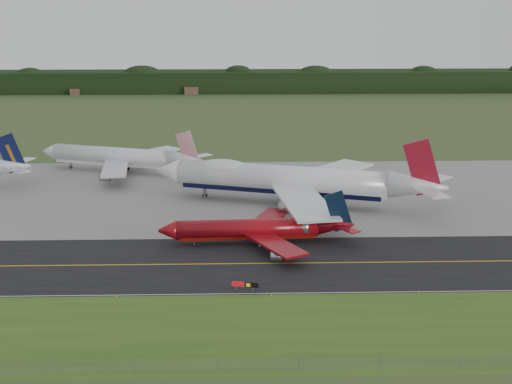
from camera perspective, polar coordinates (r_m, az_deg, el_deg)
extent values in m
plane|color=#324B23|center=(151.49, -0.39, -5.20)|extent=(600.00, 600.00, 0.00)
cube|color=#325719|center=(119.34, -0.02, -11.09)|extent=(400.00, 30.00, 0.01)
cube|color=black|center=(147.75, -0.35, -5.74)|extent=(400.00, 32.00, 0.02)
cube|color=gray|center=(200.06, -0.70, -0.09)|extent=(400.00, 78.00, 0.01)
cube|color=gold|center=(147.74, -0.35, -5.74)|extent=(400.00, 0.40, 0.00)
cube|color=silver|center=(133.39, -0.20, -8.12)|extent=(400.00, 0.25, 0.00)
plane|color=slate|center=(107.32, 0.18, -13.65)|extent=(320.00, 0.00, 320.00)
cylinder|color=slate|center=(107.32, 0.18, -13.65)|extent=(0.10, 0.10, 2.20)
cube|color=black|center=(419.54, -1.20, 8.84)|extent=(700.00, 24.00, 12.00)
cylinder|color=silver|center=(188.08, 1.98, 1.08)|extent=(55.76, 23.67, 7.14)
cube|color=black|center=(188.66, 1.98, 0.40)|extent=(52.55, 21.12, 2.50)
cone|color=silver|center=(197.81, -6.95, 1.69)|extent=(8.84, 8.92, 7.14)
cone|color=silver|center=(183.02, 12.84, 0.47)|extent=(16.29, 11.26, 7.14)
ellipsoid|color=silver|center=(191.87, -2.58, 1.97)|extent=(15.71, 10.15, 4.55)
cube|color=silver|center=(171.34, 3.87, -0.80)|extent=(14.24, 32.87, 0.61)
cube|color=silver|center=(201.55, 5.77, 1.61)|extent=(28.96, 30.32, 0.61)
cube|color=#AD1327|center=(181.84, 13.18, 1.93)|extent=(9.96, 3.62, 14.79)
cylinder|color=gray|center=(173.45, 2.49, -1.25)|extent=(4.62, 4.03, 3.00)
cylinder|color=gray|center=(202.14, 4.49, 1.12)|extent=(4.62, 4.03, 3.00)
cylinder|color=gray|center=(159.21, 3.59, -2.79)|extent=(4.62, 4.03, 3.00)
cylinder|color=gray|center=(214.29, 6.92, 1.87)|extent=(4.62, 4.03, 3.00)
cylinder|color=black|center=(195.72, -4.11, -0.28)|extent=(1.40, 0.94, 1.28)
cylinder|color=slate|center=(184.57, 3.03, -0.66)|extent=(1.25, 1.25, 4.77)
cylinder|color=black|center=(185.06, 3.02, -1.18)|extent=(1.42, 1.00, 1.28)
cylinder|color=slate|center=(191.96, 3.56, -0.04)|extent=(1.25, 1.25, 4.77)
cylinder|color=black|center=(192.42, 3.55, -0.54)|extent=(1.42, 1.00, 1.28)
cylinder|color=maroon|center=(158.48, -0.71, -2.94)|extent=(31.62, 5.88, 4.26)
cube|color=maroon|center=(158.92, -0.71, -3.41)|extent=(30.00, 4.74, 1.49)
cone|color=maroon|center=(158.35, -7.12, -3.08)|extent=(4.15, 4.45, 4.26)
cone|color=maroon|center=(160.87, 6.38, -2.64)|extent=(8.51, 4.68, 4.26)
cube|color=maroon|center=(150.91, 1.57, -4.19)|extent=(13.23, 18.13, 0.48)
cube|color=maroon|center=(167.44, 0.93, -2.20)|extent=(11.83, 18.36, 0.48)
cube|color=black|center=(160.03, 6.62, -1.54)|extent=(6.73, 0.69, 9.68)
cylinder|color=gray|center=(147.36, 1.62, -5.16)|extent=(2.41, 1.91, 1.79)
cylinder|color=gray|center=(171.74, 0.69, -2.15)|extent=(2.41, 1.91, 1.79)
cylinder|color=black|center=(159.17, -5.01, -4.09)|extent=(0.78, 0.38, 0.77)
cylinder|color=slate|center=(157.22, 0.27, -4.00)|extent=(0.63, 0.63, 2.19)
cylinder|color=black|center=(157.45, 0.27, -4.25)|extent=(0.78, 0.42, 0.77)
cylinder|color=slate|center=(161.63, 0.13, -3.46)|extent=(0.63, 0.63, 2.19)
cylinder|color=black|center=(161.86, 0.13, -3.70)|extent=(0.78, 0.42, 0.77)
cone|color=silver|center=(217.69, -19.11, 1.94)|extent=(12.45, 7.87, 5.90)
cube|color=#0C1137|center=(216.80, -19.03, 2.95)|extent=(8.21, 1.93, 11.90)
cylinder|color=silver|center=(228.17, -11.44, 2.85)|extent=(39.24, 17.71, 5.49)
cube|color=white|center=(228.55, -11.42, 2.42)|extent=(36.93, 15.78, 1.92)
cone|color=silver|center=(239.36, -16.15, 3.13)|extent=(6.42, 6.77, 5.49)
cone|color=silver|center=(217.54, -5.62, 2.60)|extent=(11.63, 8.51, 5.49)
cube|color=silver|center=(215.45, -11.21, 1.88)|extent=(9.68, 23.31, 0.49)
cube|color=silver|center=(235.15, -8.65, 3.11)|extent=(20.75, 21.35, 0.49)
cube|color=#AA0C2A|center=(216.56, -5.50, 3.51)|extent=(7.32, 2.81, 10.92)
cylinder|color=gray|center=(211.33, -11.95, 1.16)|extent=(3.57, 3.14, 2.31)
cylinder|color=gray|center=(240.38, -8.15, 3.03)|extent=(3.57, 3.14, 2.31)
cylinder|color=black|center=(236.54, -14.60, 1.95)|extent=(1.08, 0.73, 0.99)
cylinder|color=slate|center=(224.85, -11.04, 1.81)|extent=(0.97, 0.97, 3.46)
cylinder|color=black|center=(225.14, -11.03, 1.50)|extent=(1.09, 0.78, 0.99)
cylinder|color=slate|center=(230.06, -10.35, 2.15)|extent=(0.97, 0.97, 3.46)
cylinder|color=black|center=(230.34, -10.33, 1.85)|extent=(1.09, 0.78, 0.99)
cylinder|color=slate|center=(134.93, -1.59, -7.69)|extent=(0.13, 0.13, 0.75)
cylinder|color=slate|center=(134.31, -0.25, -7.80)|extent=(0.13, 0.13, 0.75)
cube|color=#9C0C10|center=(134.54, -1.46, -7.37)|extent=(2.33, 0.71, 0.96)
cube|color=black|center=(134.13, -0.61, -7.43)|extent=(1.08, 0.43, 0.96)
cube|color=black|center=(133.90, -0.07, -7.47)|extent=(1.29, 0.47, 0.96)
cylinder|color=yellow|center=(134.20, -11.09, -8.18)|extent=(0.16, 0.16, 0.50)
cylinder|color=yellow|center=(132.50, 1.26, -8.19)|extent=(0.16, 0.16, 0.50)
cylinder|color=yellow|center=(136.53, 12.86, -7.86)|extent=(0.16, 0.16, 0.50)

